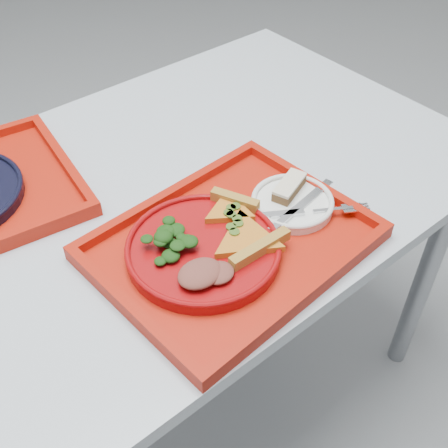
% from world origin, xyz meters
% --- Properties ---
extents(ground, '(10.00, 10.00, 0.00)m').
position_xyz_m(ground, '(0.00, 0.00, 0.00)').
color(ground, gray).
rests_on(ground, ground).
extents(table, '(1.60, 0.80, 0.75)m').
position_xyz_m(table, '(0.00, 0.00, 0.68)').
color(table, '#ADB6C2').
rests_on(table, ground).
extents(tray_main, '(0.47, 0.38, 0.01)m').
position_xyz_m(tray_main, '(0.15, -0.21, 0.76)').
color(tray_main, '#A71708').
rests_on(tray_main, table).
extents(dinner_plate, '(0.26, 0.26, 0.02)m').
position_xyz_m(dinner_plate, '(0.10, -0.20, 0.77)').
color(dinner_plate, maroon).
rests_on(dinner_plate, tray_main).
extents(side_plate, '(0.15, 0.15, 0.01)m').
position_xyz_m(side_plate, '(0.30, -0.21, 0.77)').
color(side_plate, white).
rests_on(side_plate, tray_main).
extents(pizza_slice_a, '(0.12, 0.14, 0.02)m').
position_xyz_m(pizza_slice_a, '(0.16, -0.24, 0.79)').
color(pizza_slice_a, gold).
rests_on(pizza_slice_a, dinner_plate).
extents(pizza_slice_b, '(0.13, 0.12, 0.02)m').
position_xyz_m(pizza_slice_b, '(0.19, -0.16, 0.79)').
color(pizza_slice_b, gold).
rests_on(pizza_slice_b, dinner_plate).
extents(salad_heap, '(0.08, 0.07, 0.04)m').
position_xyz_m(salad_heap, '(0.05, -0.16, 0.80)').
color(salad_heap, black).
rests_on(salad_heap, dinner_plate).
extents(meat_portion, '(0.08, 0.06, 0.02)m').
position_xyz_m(meat_portion, '(0.05, -0.25, 0.79)').
color(meat_portion, brown).
rests_on(meat_portion, dinner_plate).
extents(dessert_bar, '(0.09, 0.06, 0.02)m').
position_xyz_m(dessert_bar, '(0.31, -0.19, 0.79)').
color(dessert_bar, '#452D17').
rests_on(dessert_bar, side_plate).
extents(knife, '(0.19, 0.05, 0.01)m').
position_xyz_m(knife, '(0.30, -0.23, 0.78)').
color(knife, silver).
rests_on(knife, side_plate).
extents(fork, '(0.17, 0.12, 0.01)m').
position_xyz_m(fork, '(0.30, -0.25, 0.78)').
color(fork, silver).
rests_on(fork, side_plate).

